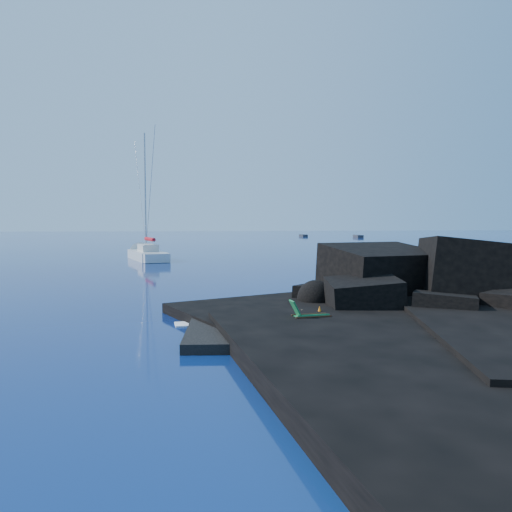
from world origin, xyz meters
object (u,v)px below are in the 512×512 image
Objects in this scene: distant_boat_a at (303,237)px; sailboat at (147,260)px; distant_boat_b at (358,237)px; sunbather at (292,313)px; deck_chair at (311,310)px; marker_cone at (320,312)px.

sailboat is at bearing -116.80° from distant_boat_a.
distant_boat_b is at bearing 38.87° from sailboat.
sunbather is at bearing -107.15° from distant_boat_b.
deck_chair is 115.40m from distant_boat_b.
sunbather is at bearing 166.05° from marker_cone.
distant_boat_b is (40.57, 106.77, -0.60)m from marker_cone.
marker_cone reaches higher than distant_boat_a.
marker_cone is 114.22m from distant_boat_b.
deck_chair is 0.34× the size of distant_boat_a.
distant_boat_a is at bearing 145.86° from distant_boat_b.
sailboat reaches higher than sunbather.
sailboat is 37.89m from sunbather.
deck_chair is 1.43m from sunbather.
deck_chair reaches higher than distant_boat_a.
sunbather is 119.95m from distant_boat_a.
distant_boat_b is at bearing 52.75° from sunbather.
deck_chair is at bearing -92.48° from sailboat.
distant_boat_b is at bearing -39.83° from distant_boat_a.
sunbather is 1.14m from marker_cone.
distant_boat_a is 15.85m from distant_boat_b.
deck_chair is 1.23m from marker_cone.
marker_cone is 119.95m from distant_boat_a.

